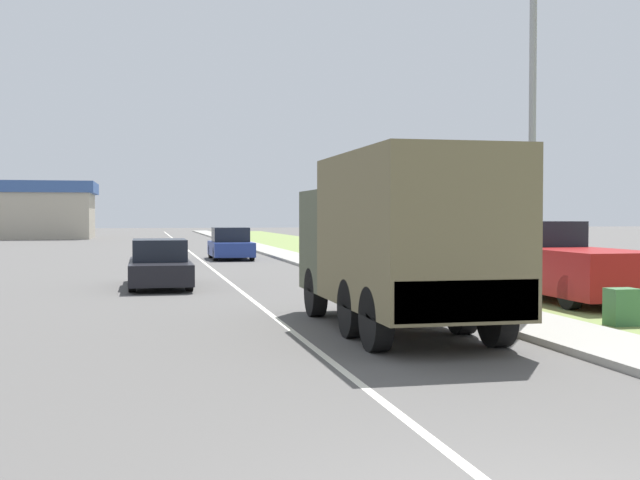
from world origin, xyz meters
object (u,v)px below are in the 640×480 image
Objects in this scene: lamp_post at (523,94)px; car_nearest_ahead at (160,265)px; military_truck at (399,236)px; pickup_truck at (557,263)px; car_second_ahead at (231,245)px.

car_nearest_ahead is at bearing 124.76° from lamp_post.
military_truck is 1.15× the size of pickup_truck.
lamp_post is (2.68, 0.53, 2.73)m from military_truck.
military_truck reaches higher than car_second_ahead.
military_truck is 11.01m from car_nearest_ahead.
lamp_post reaches higher than military_truck.
car_second_ahead is (3.60, 14.14, 0.05)m from car_nearest_ahead.
lamp_post is at bearing -126.88° from pickup_truck.
pickup_truck is (6.02, -19.92, 0.23)m from car_second_ahead.
military_truck is 3.86m from lamp_post.
lamp_post reaches higher than pickup_truck.
pickup_truck is (5.59, 4.42, -0.80)m from military_truck.
car_second_ahead is 20.81m from pickup_truck.
pickup_truck reaches higher than car_nearest_ahead.
pickup_truck is at bearing -73.18° from car_second_ahead.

